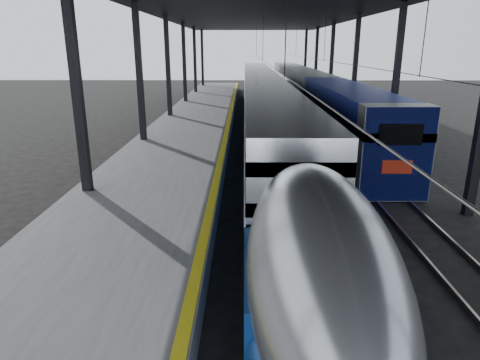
{
  "coord_description": "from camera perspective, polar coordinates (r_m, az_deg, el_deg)",
  "views": [
    {
      "loc": [
        0.51,
        -11.31,
        6.5
      ],
      "look_at": [
        0.37,
        3.17,
        2.0
      ],
      "focal_mm": 32.0,
      "sensor_mm": 36.0,
      "label": 1
    }
  ],
  "objects": [
    {
      "name": "second_train",
      "position": [
        45.52,
        8.96,
        11.54
      ],
      "size": [
        3.05,
        56.05,
        4.2
      ],
      "color": "navy",
      "rests_on": "ground"
    },
    {
      "name": "rails",
      "position": [
        32.21,
        7.72,
        5.6
      ],
      "size": [
        6.52,
        80.0,
        0.16
      ],
      "color": "slate",
      "rests_on": "ground"
    },
    {
      "name": "ground",
      "position": [
        13.05,
        -1.79,
        -12.61
      ],
      "size": [
        160.0,
        160.0,
        0.0
      ],
      "primitive_type": "plane",
      "color": "black",
      "rests_on": "ground"
    },
    {
      "name": "tgv_train",
      "position": [
        35.57,
        3.02,
        9.96
      ],
      "size": [
        2.98,
        65.2,
        4.28
      ],
      "color": "#ACAEB3",
      "rests_on": "ground"
    },
    {
      "name": "yellow_strip",
      "position": [
        31.81,
        -1.62,
        7.3
      ],
      "size": [
        0.3,
        80.0,
        0.01
      ],
      "primitive_type": "cube",
      "color": "gold",
      "rests_on": "platform"
    },
    {
      "name": "canopy",
      "position": [
        31.45,
        3.35,
        22.0
      ],
      "size": [
        18.0,
        75.0,
        9.47
      ],
      "color": "black",
      "rests_on": "ground"
    },
    {
      "name": "platform",
      "position": [
        32.13,
        -6.64,
        6.38
      ],
      "size": [
        6.0,
        80.0,
        1.0
      ],
      "primitive_type": "cube",
      "color": "#4C4C4F",
      "rests_on": "ground"
    }
  ]
}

